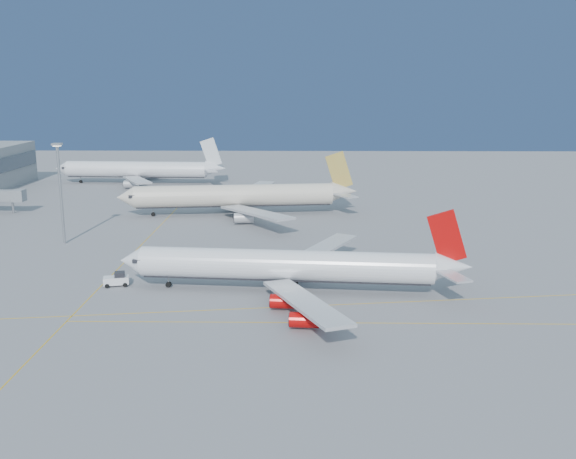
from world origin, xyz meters
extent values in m
plane|color=slate|center=(0.00, 0.00, 0.00)|extent=(500.00, 500.00, 0.00)
cylinder|color=gray|center=(-86.00, 72.00, 2.60)|extent=(0.70, 0.70, 5.20)
cube|color=gray|center=(-84.00, 72.00, 5.20)|extent=(3.20, 3.60, 3.40)
cube|color=#D69F0B|center=(5.00, -14.00, 0.01)|extent=(90.00, 0.18, 0.02)
cube|color=#D69F0B|center=(0.00, -6.00, 0.01)|extent=(118.86, 16.88, 0.02)
cube|color=#D69F0B|center=(-40.00, 30.00, 0.01)|extent=(0.18, 140.00, 0.02)
cylinder|color=white|center=(-5.85, 1.73, 4.88)|extent=(52.86, 9.96, 5.45)
cone|color=white|center=(-34.10, 4.17, 4.88)|extent=(4.68, 5.79, 5.45)
cone|color=white|center=(23.62, -0.82, 5.45)|extent=(6.99, 5.72, 5.17)
cube|color=black|center=(-32.33, 4.02, 5.45)|extent=(1.94, 5.28, 0.66)
cube|color=#B7B7BC|center=(-2.42, -13.87, 3.39)|extent=(14.30, 27.15, 0.52)
cube|color=#B7B7BC|center=(0.21, 16.51, 3.39)|extent=(18.15, 25.84, 0.52)
cube|color=#B60807|center=(22.22, -0.70, 10.70)|extent=(7.23, 1.04, 9.94)
cylinder|color=gray|center=(-27.33, 3.59, 1.60)|extent=(0.23, 0.23, 2.16)
cylinder|color=black|center=(-27.33, 3.59, 0.52)|extent=(1.09, 0.74, 1.03)
cylinder|color=gray|center=(-5.25, -2.19, 1.60)|extent=(0.30, 0.30, 2.16)
cylinder|color=black|center=(-5.25, -2.19, 0.52)|extent=(1.10, 0.93, 1.03)
cylinder|color=gray|center=(-4.58, 5.48, 1.60)|extent=(0.30, 0.30, 2.16)
cylinder|color=black|center=(-4.58, 5.48, 0.52)|extent=(1.10, 0.93, 1.03)
cylinder|color=#B60807|center=(-5.78, -8.66, 1.62)|extent=(4.69, 2.73, 2.35)
cylinder|color=#B60807|center=(-2.52, -17.15, 1.62)|extent=(4.69, 2.73, 2.35)
cylinder|color=#B60807|center=(-4.00, 11.96, 1.62)|extent=(4.69, 2.73, 2.35)
cylinder|color=#B60807|center=(0.68, 19.75, 1.62)|extent=(4.69, 2.73, 2.35)
cylinder|color=beige|center=(-21.72, 71.03, 5.55)|extent=(56.35, 12.95, 6.14)
cone|color=beige|center=(-51.87, 67.31, 5.55)|extent=(5.56, 6.69, 6.14)
cone|color=beige|center=(9.82, 74.92, 6.19)|extent=(8.20, 6.71, 5.83)
cube|color=black|center=(-49.84, 67.56, 6.19)|extent=(2.42, 6.00, 0.75)
cube|color=#B7B7BC|center=(-14.49, 54.87, 3.86)|extent=(21.09, 28.31, 0.59)
cube|color=#B7B7BC|center=(-18.63, 88.46, 3.86)|extent=(15.05, 30.33, 0.59)
cube|color=#B19A42|center=(8.22, 74.72, 12.20)|extent=(8.28, 1.49, 11.40)
cylinder|color=gray|center=(-44.51, 68.22, 1.83)|extent=(0.26, 0.26, 2.48)
cylinder|color=black|center=(-44.51, 68.22, 0.59)|extent=(1.27, 0.89, 1.18)
cylinder|color=gray|center=(-20.11, 66.83, 1.83)|extent=(0.34, 0.34, 2.48)
cylinder|color=black|center=(-20.11, 66.83, 0.59)|extent=(1.29, 1.11, 1.18)
cylinder|color=gray|center=(-21.18, 75.49, 1.83)|extent=(0.34, 0.34, 2.48)
cylinder|color=black|center=(-21.18, 75.49, 0.59)|extent=(1.29, 1.11, 1.18)
cylinder|color=#B7B7BC|center=(-17.92, 57.49, 1.84)|extent=(5.46, 3.31, 2.69)
cylinder|color=#B7B7BC|center=(-21.32, 85.09, 1.84)|extent=(5.46, 3.31, 2.69)
cylinder|color=white|center=(-64.13, 129.02, 5.37)|extent=(52.83, 8.22, 5.89)
cone|color=white|center=(-92.72, 130.29, 5.37)|extent=(4.99, 6.10, 5.89)
cone|color=white|center=(-34.16, 127.69, 6.00)|extent=(7.61, 5.92, 5.60)
cube|color=black|center=(-90.72, 130.21, 6.00)|extent=(1.93, 5.67, 0.74)
cube|color=#B7B7BC|center=(-60.02, 112.85, 3.75)|extent=(16.28, 28.22, 0.58)
cube|color=#B7B7BC|center=(-58.60, 144.77, 3.75)|extent=(18.34, 27.55, 0.58)
cube|color=silver|center=(-35.74, 127.76, 11.84)|extent=(8.11, 0.83, 11.13)
cylinder|color=gray|center=(-85.68, 129.98, 1.79)|extent=(0.25, 0.25, 2.42)
cylinder|color=black|center=(-85.68, 129.98, 0.58)|extent=(1.19, 0.79, 1.16)
cylinder|color=gray|center=(-63.26, 124.77, 1.79)|extent=(0.34, 0.34, 2.42)
cylinder|color=black|center=(-63.26, 124.77, 0.58)|extent=(1.20, 1.00, 1.16)
cylinder|color=gray|center=(-62.89, 133.18, 1.79)|extent=(0.34, 0.34, 2.42)
cylinder|color=black|center=(-62.89, 133.18, 0.58)|extent=(1.20, 1.00, 1.16)
cylinder|color=#B7B7BC|center=(-62.85, 115.82, 1.77)|extent=(5.16, 2.85, 2.63)
cylinder|color=#B7B7BC|center=(-61.68, 142.06, 1.77)|extent=(5.16, 2.85, 2.63)
cube|color=white|center=(-37.22, 4.39, 1.03)|extent=(4.97, 3.27, 1.37)
cube|color=black|center=(-36.56, 4.55, 2.06)|extent=(2.22, 2.31, 1.03)
cylinder|color=black|center=(-38.51, 2.86, 0.40)|extent=(0.87, 0.57, 0.80)
cylinder|color=black|center=(-39.06, 5.19, 0.40)|extent=(0.87, 0.57, 0.80)
cylinder|color=black|center=(-35.39, 3.59, 0.40)|extent=(0.87, 0.57, 0.80)
cylinder|color=black|center=(-35.94, 5.92, 0.40)|extent=(0.87, 0.57, 0.80)
cylinder|color=gray|center=(-58.37, 36.48, 11.51)|extent=(0.64, 0.64, 23.03)
cube|color=gray|center=(-58.37, 36.48, 23.21)|extent=(2.03, 2.03, 0.46)
cube|color=white|center=(-58.37, 36.48, 22.84)|extent=(1.47, 1.47, 0.23)
camera|label=1|loc=(-3.55, -108.78, 36.55)|focal=40.00mm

